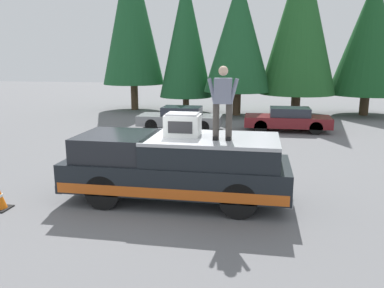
# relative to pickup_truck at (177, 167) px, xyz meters

# --- Properties ---
(ground_plane) EXTENTS (90.00, 90.00, 0.00)m
(ground_plane) POSITION_rel_pickup_truck_xyz_m (-0.10, 0.81, -0.87)
(ground_plane) COLOR slate
(pickup_truck) EXTENTS (2.01, 5.54, 1.65)m
(pickup_truck) POSITION_rel_pickup_truck_xyz_m (0.00, 0.00, 0.00)
(pickup_truck) COLOR black
(pickup_truck) RESTS_ON ground
(compressor_unit) EXTENTS (0.65, 0.84, 0.56)m
(compressor_unit) POSITION_rel_pickup_truck_xyz_m (0.07, -0.14, 1.05)
(compressor_unit) COLOR silver
(compressor_unit) RESTS_ON pickup_truck
(person_on_truck_bed) EXTENTS (0.29, 0.72, 1.69)m
(person_on_truck_bed) POSITION_rel_pickup_truck_xyz_m (-0.21, -1.13, 1.68)
(person_on_truck_bed) COLOR #423D38
(person_on_truck_bed) RESTS_ON pickup_truck
(parked_car_maroon) EXTENTS (1.64, 4.10, 1.16)m
(parked_car_maroon) POSITION_rel_pickup_truck_xyz_m (10.14, -3.35, -0.29)
(parked_car_maroon) COLOR maroon
(parked_car_maroon) RESTS_ON ground
(parked_car_grey) EXTENTS (1.64, 4.10, 1.16)m
(parked_car_grey) POSITION_rel_pickup_truck_xyz_m (9.57, 1.89, -0.29)
(parked_car_grey) COLOR gray
(parked_car_grey) RESTS_ON ground
(conifer_far_left) EXTENTS (4.58, 4.58, 8.31)m
(conifer_far_left) POSITION_rel_pickup_truck_xyz_m (16.58, -8.43, 3.91)
(conifer_far_left) COLOR #4C3826
(conifer_far_left) RESTS_ON ground
(conifer_left) EXTENTS (4.65, 4.65, 10.16)m
(conifer_left) POSITION_rel_pickup_truck_xyz_m (15.96, -4.20, 4.85)
(conifer_left) COLOR #4C3826
(conifer_left) RESTS_ON ground
(conifer_center_left) EXTENTS (4.12, 4.12, 8.31)m
(conifer_center_left) POSITION_rel_pickup_truck_xyz_m (15.15, -0.56, 4.01)
(conifer_center_left) COLOR #4C3826
(conifer_center_left) RESTS_ON ground
(conifer_center_right) EXTENTS (3.42, 3.42, 8.81)m
(conifer_center_right) POSITION_rel_pickup_truck_xyz_m (15.99, 2.83, 4.03)
(conifer_center_right) COLOR #4C3826
(conifer_center_right) RESTS_ON ground
(conifer_right) EXTENTS (4.11, 4.11, 11.07)m
(conifer_right) POSITION_rel_pickup_truck_xyz_m (16.63, 6.58, 5.53)
(conifer_right) COLOR #4C3826
(conifer_right) RESTS_ON ground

